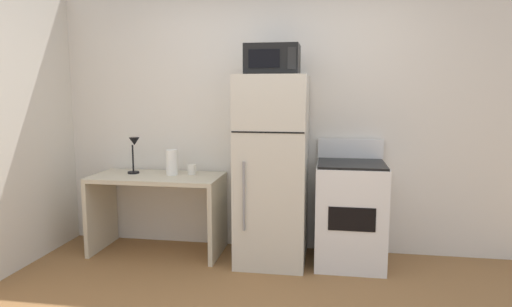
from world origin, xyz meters
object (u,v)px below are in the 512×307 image
desk (158,198)px  microwave (273,60)px  paper_towel_roll (172,162)px  coffee_mug (192,169)px  refrigerator (272,170)px  oven_range (350,213)px  desk_lamp (134,149)px

desk → microwave: size_ratio=2.65×
paper_towel_roll → microwave: bearing=-6.0°
desk → coffee_mug: (0.31, 0.10, 0.27)m
refrigerator → microwave: bearing=-89.7°
paper_towel_roll → oven_range: bearing=-1.7°
oven_range → coffee_mug: bearing=176.1°
desk → refrigerator: bearing=-1.7°
paper_towel_roll → coffee_mug: bearing=16.6°
desk_lamp → paper_towel_roll: 0.40m
desk → coffee_mug: size_ratio=12.84×
desk → desk_lamp: 0.52m
paper_towel_roll → microwave: (0.97, -0.10, 0.94)m
coffee_mug → oven_range: size_ratio=0.09×
desk → oven_range: bearing=-0.0°
coffee_mug → paper_towel_roll: 0.20m
desk → microwave: (1.11, -0.05, 1.28)m
refrigerator → oven_range: bearing=2.7°
desk → desk_lamp: size_ratio=3.45×
microwave → coffee_mug: bearing=168.9°
refrigerator → desk_lamp: bearing=176.6°
coffee_mug → oven_range: 1.53m
refrigerator → oven_range: refrigerator is taller
coffee_mug → paper_towel_roll: size_ratio=0.40×
refrigerator → microwave: 0.97m
refrigerator → microwave: size_ratio=3.65×
paper_towel_roll → oven_range: 1.72m
microwave → paper_towel_roll: bearing=174.0°
paper_towel_roll → refrigerator: refrigerator is taller
desk_lamp → microwave: size_ratio=0.77×
paper_towel_roll → oven_range: size_ratio=0.22×
coffee_mug → microwave: size_ratio=0.21×
desk → refrigerator: (1.11, -0.03, 0.31)m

